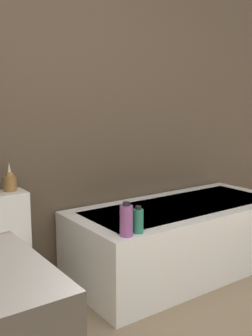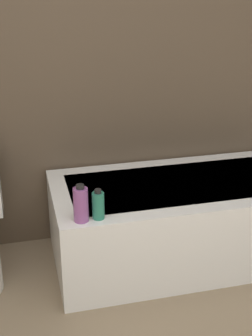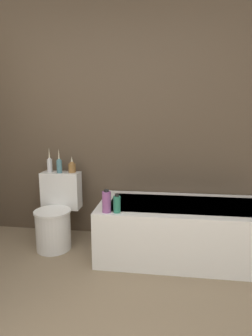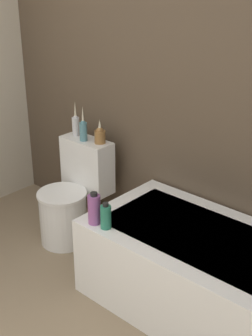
{
  "view_description": "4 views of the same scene",
  "coord_description": "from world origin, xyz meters",
  "px_view_note": "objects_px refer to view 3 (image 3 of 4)",
  "views": [
    {
      "loc": [
        -1.27,
        -0.18,
        1.28
      ],
      "look_at": [
        0.13,
        1.79,
        0.85
      ],
      "focal_mm": 42.0,
      "sensor_mm": 36.0,
      "label": 1
    },
    {
      "loc": [
        -0.3,
        -0.48,
        1.67
      ],
      "look_at": [
        0.22,
        1.64,
        0.74
      ],
      "focal_mm": 50.0,
      "sensor_mm": 36.0,
      "label": 2
    },
    {
      "loc": [
        0.41,
        -0.51,
        1.28
      ],
      "look_at": [
        0.11,
        1.81,
        0.85
      ],
      "focal_mm": 28.0,
      "sensor_mm": 36.0,
      "label": 3
    },
    {
      "loc": [
        1.69,
        -0.07,
        1.92
      ],
      "look_at": [
        0.08,
        1.72,
        0.84
      ],
      "focal_mm": 50.0,
      "sensor_mm": 36.0,
      "label": 4
    }
  ],
  "objects_px": {
    "vase_bronze": "(72,167)",
    "vase_gold": "(50,164)",
    "shampoo_bottle_short": "(117,204)",
    "shampoo_bottle_tall": "(107,202)",
    "toilet": "(56,214)",
    "bathtub": "(188,229)",
    "vase_silver": "(59,165)"
  },
  "relations": [
    {
      "from": "toilet",
      "to": "shampoo_bottle_short",
      "type": "distance_m",
      "value": 0.81
    },
    {
      "from": "shampoo_bottle_short",
      "to": "toilet",
      "type": "bearing_deg",
      "value": 153.21
    },
    {
      "from": "bathtub",
      "to": "shampoo_bottle_tall",
      "type": "distance_m",
      "value": 0.86
    },
    {
      "from": "shampoo_bottle_tall",
      "to": "shampoo_bottle_short",
      "type": "distance_m",
      "value": 0.09
    },
    {
      "from": "vase_bronze",
      "to": "vase_gold",
      "type": "bearing_deg",
      "value": -178.83
    },
    {
      "from": "vase_bronze",
      "to": "shampoo_bottle_short",
      "type": "xyz_separation_m",
      "value": [
        0.57,
        -0.53,
        -0.21
      ]
    },
    {
      "from": "shampoo_bottle_short",
      "to": "vase_silver",
      "type": "bearing_deg",
      "value": 144.86
    },
    {
      "from": "vase_gold",
      "to": "vase_bronze",
      "type": "bearing_deg",
      "value": 1.17
    },
    {
      "from": "toilet",
      "to": "shampoo_bottle_tall",
      "type": "distance_m",
      "value": 0.75
    },
    {
      "from": "vase_gold",
      "to": "shampoo_bottle_tall",
      "type": "xyz_separation_m",
      "value": [
        0.72,
        -0.53,
        -0.22
      ]
    },
    {
      "from": "vase_silver",
      "to": "shampoo_bottle_tall",
      "type": "xyz_separation_m",
      "value": [
        0.6,
        -0.49,
        -0.22
      ]
    },
    {
      "from": "bathtub",
      "to": "shampoo_bottle_tall",
      "type": "xyz_separation_m",
      "value": [
        -0.72,
        -0.31,
        0.34
      ]
    },
    {
      "from": "toilet",
      "to": "vase_bronze",
      "type": "xyz_separation_m",
      "value": [
        0.12,
        0.18,
        0.47
      ]
    },
    {
      "from": "vase_silver",
      "to": "shampoo_bottle_short",
      "type": "relative_size",
      "value": 1.57
    },
    {
      "from": "shampoo_bottle_tall",
      "to": "shampoo_bottle_short",
      "type": "bearing_deg",
      "value": 2.96
    },
    {
      "from": "shampoo_bottle_tall",
      "to": "vase_gold",
      "type": "bearing_deg",
      "value": 143.8
    },
    {
      "from": "shampoo_bottle_tall",
      "to": "shampoo_bottle_short",
      "type": "relative_size",
      "value": 1.23
    },
    {
      "from": "bathtub",
      "to": "toilet",
      "type": "bearing_deg",
      "value": 178.02
    },
    {
      "from": "shampoo_bottle_tall",
      "to": "shampoo_bottle_short",
      "type": "xyz_separation_m",
      "value": [
        0.09,
        0.0,
        -0.02
      ]
    },
    {
      "from": "toilet",
      "to": "vase_silver",
      "type": "xyz_separation_m",
      "value": [
        0.0,
        0.14,
        0.49
      ]
    },
    {
      "from": "vase_bronze",
      "to": "vase_silver",
      "type": "bearing_deg",
      "value": -160.09
    },
    {
      "from": "bathtub",
      "to": "vase_bronze",
      "type": "bearing_deg",
      "value": 169.3
    },
    {
      "from": "bathtub",
      "to": "shampoo_bottle_short",
      "type": "height_order",
      "value": "shampoo_bottle_short"
    },
    {
      "from": "bathtub",
      "to": "vase_bronze",
      "type": "xyz_separation_m",
      "value": [
        -1.2,
        0.23,
        0.54
      ]
    },
    {
      "from": "vase_bronze",
      "to": "shampoo_bottle_short",
      "type": "bearing_deg",
      "value": -43.0
    },
    {
      "from": "toilet",
      "to": "vase_bronze",
      "type": "distance_m",
      "value": 0.52
    },
    {
      "from": "vase_gold",
      "to": "bathtub",
      "type": "bearing_deg",
      "value": -8.74
    },
    {
      "from": "vase_gold",
      "to": "vase_silver",
      "type": "height_order",
      "value": "vase_gold"
    },
    {
      "from": "toilet",
      "to": "shampoo_bottle_tall",
      "type": "relative_size",
      "value": 3.69
    },
    {
      "from": "vase_gold",
      "to": "vase_silver",
      "type": "relative_size",
      "value": 1.01
    },
    {
      "from": "shampoo_bottle_tall",
      "to": "bathtub",
      "type": "bearing_deg",
      "value": 23.01
    },
    {
      "from": "toilet",
      "to": "vase_bronze",
      "type": "height_order",
      "value": "vase_bronze"
    }
  ]
}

